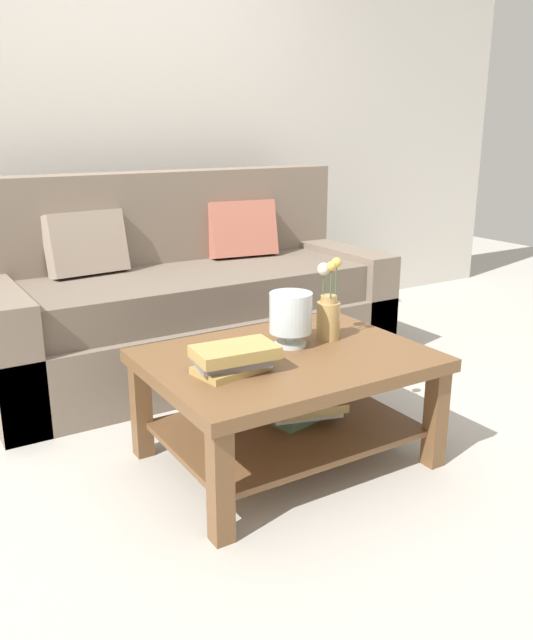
{
  "coord_description": "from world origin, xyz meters",
  "views": [
    {
      "loc": [
        -1.32,
        -2.28,
        1.31
      ],
      "look_at": [
        -0.01,
        -0.15,
        0.55
      ],
      "focal_mm": 36.54,
      "sensor_mm": 36.0,
      "label": 1
    }
  ],
  "objects_px": {
    "book_stack_main": "(233,358)",
    "couch": "(186,303)",
    "flower_pitcher": "(328,311)",
    "glass_hurricane_vase": "(291,315)",
    "coffee_table": "(288,385)"
  },
  "relations": [
    {
      "from": "coffee_table",
      "to": "book_stack_main",
      "type": "bearing_deg",
      "value": -168.63
    },
    {
      "from": "flower_pitcher",
      "to": "coffee_table",
      "type": "bearing_deg",
      "value": -163.49
    },
    {
      "from": "book_stack_main",
      "to": "flower_pitcher",
      "type": "height_order",
      "value": "flower_pitcher"
    },
    {
      "from": "couch",
      "to": "glass_hurricane_vase",
      "type": "relative_size",
      "value": 9.94
    },
    {
      "from": "couch",
      "to": "glass_hurricane_vase",
      "type": "distance_m",
      "value": 1.14
    },
    {
      "from": "book_stack_main",
      "to": "flower_pitcher",
      "type": "xyz_separation_m",
      "value": [
        0.52,
        0.13,
        0.07
      ]
    },
    {
      "from": "couch",
      "to": "coffee_table",
      "type": "xyz_separation_m",
      "value": [
        -0.12,
        -1.19,
        -0.04
      ]
    },
    {
      "from": "book_stack_main",
      "to": "coffee_table",
      "type": "bearing_deg",
      "value": 11.37
    },
    {
      "from": "coffee_table",
      "to": "flower_pitcher",
      "type": "bearing_deg",
      "value": 16.51
    },
    {
      "from": "glass_hurricane_vase",
      "to": "flower_pitcher",
      "type": "distance_m",
      "value": 0.18
    },
    {
      "from": "book_stack_main",
      "to": "couch",
      "type": "bearing_deg",
      "value": 72.5
    },
    {
      "from": "couch",
      "to": "glass_hurricane_vase",
      "type": "bearing_deg",
      "value": -92.92
    },
    {
      "from": "glass_hurricane_vase",
      "to": "couch",
      "type": "bearing_deg",
      "value": 87.08
    },
    {
      "from": "glass_hurricane_vase",
      "to": "flower_pitcher",
      "type": "xyz_separation_m",
      "value": [
        0.18,
        -0.01,
        -0.01
      ]
    },
    {
      "from": "couch",
      "to": "book_stack_main",
      "type": "relative_size",
      "value": 7.08
    }
  ]
}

